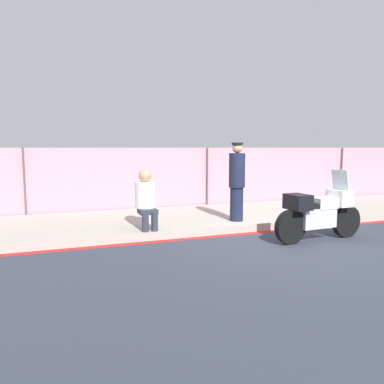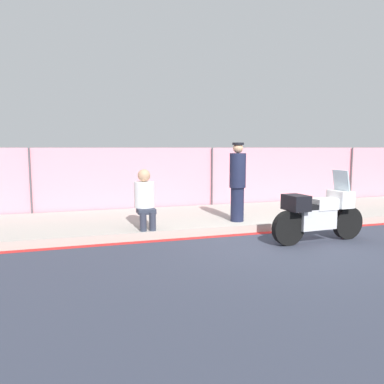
# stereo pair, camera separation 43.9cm
# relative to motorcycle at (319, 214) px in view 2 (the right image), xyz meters

# --- Properties ---
(ground_plane) EXTENTS (120.00, 120.00, 0.00)m
(ground_plane) POSITION_rel_motorcycle_xyz_m (-0.71, 0.12, -0.58)
(ground_plane) COLOR #333847
(sidewalk) EXTENTS (37.40, 3.10, 0.17)m
(sidewalk) POSITION_rel_motorcycle_xyz_m (-0.71, 2.67, -0.49)
(sidewalk) COLOR #ADA89E
(sidewalk) RESTS_ON ground_plane
(curb_paint_stripe) EXTENTS (37.40, 0.18, 0.01)m
(curb_paint_stripe) POSITION_rel_motorcycle_xyz_m (-0.71, 1.03, -0.58)
(curb_paint_stripe) COLOR red
(curb_paint_stripe) RESTS_ON ground_plane
(storefront_fence) EXTENTS (35.53, 0.17, 1.88)m
(storefront_fence) POSITION_rel_motorcycle_xyz_m (-0.71, 4.31, 0.36)
(storefront_fence) COLOR pink
(storefront_fence) RESTS_ON ground_plane
(motorcycle) EXTENTS (2.14, 0.58, 1.44)m
(motorcycle) POSITION_rel_motorcycle_xyz_m (0.00, 0.00, 0.00)
(motorcycle) COLOR black
(motorcycle) RESTS_ON ground_plane
(officer_standing) EXTENTS (0.38, 0.38, 1.83)m
(officer_standing) POSITION_rel_motorcycle_xyz_m (-1.03, 1.65, 0.53)
(officer_standing) COLOR #191E38
(officer_standing) RESTS_ON sidewalk
(person_seated_on_curb) EXTENTS (0.43, 0.67, 1.26)m
(person_seated_on_curb) POSITION_rel_motorcycle_xyz_m (-3.21, 1.57, 0.28)
(person_seated_on_curb) COLOR #2D3342
(person_seated_on_curb) RESTS_ON sidewalk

